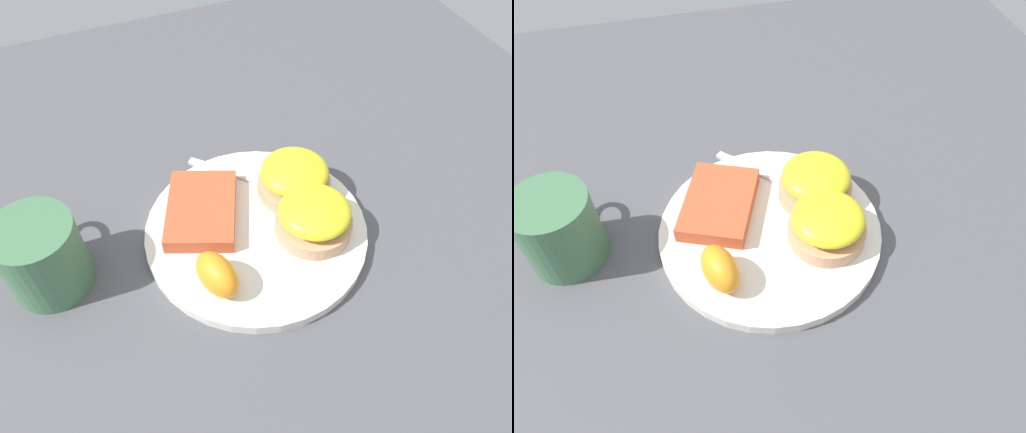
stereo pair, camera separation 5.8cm
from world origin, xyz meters
TOP-DOWN VIEW (x-y plane):
  - ground_plane at (0.00, 0.00)m, footprint 1.10×1.10m
  - plate at (0.00, 0.00)m, footprint 0.26×0.26m
  - sandwich_benedict_left at (-0.03, -0.06)m, footprint 0.09×0.09m
  - sandwich_benedict_right at (0.04, -0.07)m, footprint 0.09×0.09m
  - hashbrown_patty at (0.04, 0.05)m, footprint 0.13×0.12m
  - orange_wedge at (-0.06, 0.07)m, footprint 0.07×0.05m
  - fork at (0.05, -0.04)m, footprint 0.16×0.16m
  - cup at (0.03, 0.23)m, footprint 0.12×0.09m

SIDE VIEW (x-z plane):
  - ground_plane at x=0.00m, z-range 0.00..0.00m
  - plate at x=0.00m, z-range 0.00..0.01m
  - fork at x=0.05m, z-range 0.01..0.02m
  - hashbrown_patty at x=0.04m, z-range 0.01..0.03m
  - orange_wedge at x=-0.06m, z-range 0.01..0.06m
  - sandwich_benedict_left at x=-0.03m, z-range 0.01..0.06m
  - sandwich_benedict_right at x=0.04m, z-range 0.01..0.06m
  - cup at x=0.03m, z-range 0.00..0.09m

